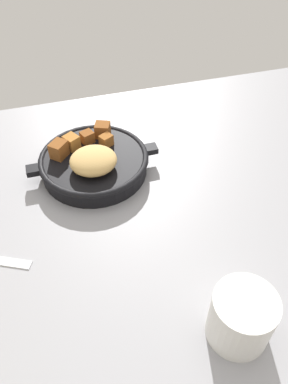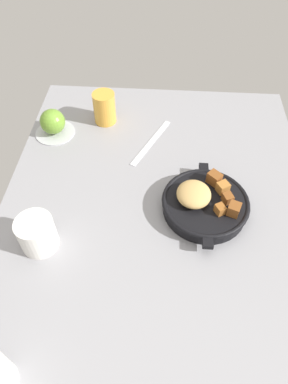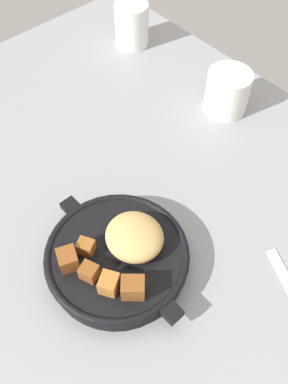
% 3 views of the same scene
% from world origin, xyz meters
% --- Properties ---
extents(ground_plane, '(1.12, 0.79, 0.02)m').
position_xyz_m(ground_plane, '(0.00, 0.00, -0.01)').
color(ground_plane, gray).
extents(cast_iron_skillet, '(0.26, 0.21, 0.07)m').
position_xyz_m(cast_iron_skillet, '(0.05, -0.12, 0.03)').
color(cast_iron_skillet, black).
rests_on(cast_iron_skillet, ground_plane).
extents(ceramic_mug_white, '(0.08, 0.08, 0.08)m').
position_xyz_m(ceramic_mug_white, '(-0.07, 0.26, 0.04)').
color(ceramic_mug_white, silver).
rests_on(ceramic_mug_white, ground_plane).
extents(white_creamer_pitcher, '(0.07, 0.07, 0.09)m').
position_xyz_m(white_creamer_pitcher, '(-0.36, 0.27, 0.05)').
color(white_creamer_pitcher, white).
rests_on(white_creamer_pitcher, ground_plane).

